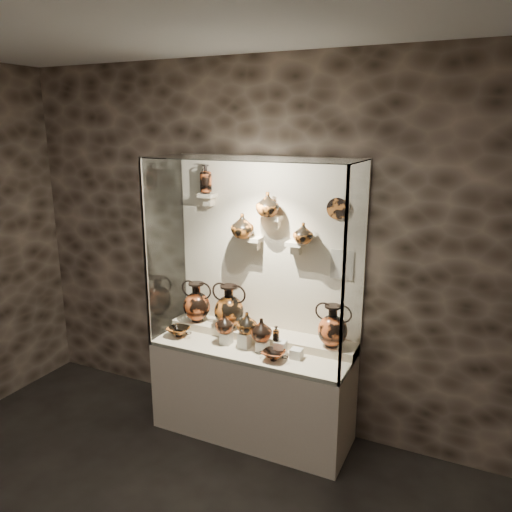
{
  "coord_description": "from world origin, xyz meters",
  "views": [
    {
      "loc": [
        1.7,
        -1.33,
        2.64
      ],
      "look_at": [
        0.02,
        2.22,
        1.61
      ],
      "focal_mm": 35.0,
      "sensor_mm": 36.0,
      "label": 1
    }
  ],
  "objects_px": {
    "kylix_left": "(179,331)",
    "kylix_right": "(274,355)",
    "lekythos_tall": "(206,177)",
    "ovoid_vase_b": "(268,204)",
    "jug_b": "(247,323)",
    "jug_c": "(261,329)",
    "amphora_mid": "(229,306)",
    "ovoid_vase_c": "(303,233)",
    "ovoid_vase_a": "(242,226)",
    "lekythos_small": "(276,333)",
    "amphora_right": "(332,326)",
    "jug_a": "(224,323)",
    "amphora_left": "(197,302)"
  },
  "relations": [
    {
      "from": "kylix_left",
      "to": "kylix_right",
      "type": "distance_m",
      "value": 0.95
    },
    {
      "from": "lekythos_tall",
      "to": "ovoid_vase_b",
      "type": "bearing_deg",
      "value": 0.32
    },
    {
      "from": "jug_b",
      "to": "jug_c",
      "type": "bearing_deg",
      "value": 2.65
    },
    {
      "from": "amphora_mid",
      "to": "ovoid_vase_c",
      "type": "distance_m",
      "value": 0.96
    },
    {
      "from": "kylix_right",
      "to": "ovoid_vase_a",
      "type": "height_order",
      "value": "ovoid_vase_a"
    },
    {
      "from": "jug_b",
      "to": "ovoid_vase_c",
      "type": "height_order",
      "value": "ovoid_vase_c"
    },
    {
      "from": "lekythos_small",
      "to": "ovoid_vase_a",
      "type": "height_order",
      "value": "ovoid_vase_a"
    },
    {
      "from": "kylix_right",
      "to": "ovoid_vase_c",
      "type": "xyz_separation_m",
      "value": [
        0.09,
        0.37,
        0.93
      ]
    },
    {
      "from": "jug_b",
      "to": "ovoid_vase_b",
      "type": "relative_size",
      "value": 0.9
    },
    {
      "from": "amphora_mid",
      "to": "jug_c",
      "type": "relative_size",
      "value": 2.1
    },
    {
      "from": "ovoid_vase_a",
      "to": "ovoid_vase_c",
      "type": "distance_m",
      "value": 0.54
    },
    {
      "from": "jug_b",
      "to": "lekythos_tall",
      "type": "bearing_deg",
      "value": 155.52
    },
    {
      "from": "amphora_right",
      "to": "jug_b",
      "type": "xyz_separation_m",
      "value": [
        -0.68,
        -0.18,
        -0.03
      ]
    },
    {
      "from": "jug_a",
      "to": "lekythos_small",
      "type": "relative_size",
      "value": 1.18
    },
    {
      "from": "amphora_left",
      "to": "lekythos_tall",
      "type": "xyz_separation_m",
      "value": [
        0.07,
        0.09,
        1.12
      ]
    },
    {
      "from": "amphora_mid",
      "to": "ovoid_vase_a",
      "type": "bearing_deg",
      "value": 28.13
    },
    {
      "from": "ovoid_vase_b",
      "to": "ovoid_vase_a",
      "type": "bearing_deg",
      "value": 164.87
    },
    {
      "from": "jug_a",
      "to": "kylix_left",
      "type": "xyz_separation_m",
      "value": [
        -0.44,
        -0.05,
        -0.13
      ]
    },
    {
      "from": "jug_c",
      "to": "kylix_right",
      "type": "xyz_separation_m",
      "value": [
        0.17,
        -0.12,
        -0.14
      ]
    },
    {
      "from": "amphora_left",
      "to": "amphora_mid",
      "type": "distance_m",
      "value": 0.34
    },
    {
      "from": "amphora_right",
      "to": "jug_a",
      "type": "height_order",
      "value": "amphora_right"
    },
    {
      "from": "kylix_right",
      "to": "jug_c",
      "type": "bearing_deg",
      "value": 166.33
    },
    {
      "from": "jug_c",
      "to": "ovoid_vase_a",
      "type": "bearing_deg",
      "value": 151.6
    },
    {
      "from": "kylix_left",
      "to": "lekythos_tall",
      "type": "relative_size",
      "value": 0.89
    },
    {
      "from": "amphora_mid",
      "to": "ovoid_vase_a",
      "type": "distance_m",
      "value": 0.73
    },
    {
      "from": "kylix_right",
      "to": "amphora_left",
      "type": "bearing_deg",
      "value": -175.4
    },
    {
      "from": "jug_c",
      "to": "kylix_right",
      "type": "relative_size",
      "value": 0.81
    },
    {
      "from": "ovoid_vase_c",
      "to": "kylix_right",
      "type": "bearing_deg",
      "value": -94.9
    },
    {
      "from": "amphora_right",
      "to": "ovoid_vase_a",
      "type": "bearing_deg",
      "value": 155.88
    },
    {
      "from": "amphora_left",
      "to": "ovoid_vase_b",
      "type": "xyz_separation_m",
      "value": [
        0.68,
        0.05,
        0.93
      ]
    },
    {
      "from": "ovoid_vase_a",
      "to": "amphora_left",
      "type": "bearing_deg",
      "value": -151.8
    },
    {
      "from": "kylix_left",
      "to": "ovoid_vase_b",
      "type": "xyz_separation_m",
      "value": [
        0.73,
        0.29,
        1.14
      ]
    },
    {
      "from": "jug_c",
      "to": "lekythos_small",
      "type": "relative_size",
      "value": 1.32
    },
    {
      "from": "ovoid_vase_b",
      "to": "lekythos_tall",
      "type": "bearing_deg",
      "value": 160.31
    },
    {
      "from": "amphora_left",
      "to": "amphora_right",
      "type": "xyz_separation_m",
      "value": [
        1.28,
        0.0,
        -0.01
      ]
    },
    {
      "from": "amphora_left",
      "to": "jug_b",
      "type": "xyz_separation_m",
      "value": [
        0.6,
        -0.18,
        -0.03
      ]
    },
    {
      "from": "lekythos_tall",
      "to": "ovoid_vase_c",
      "type": "xyz_separation_m",
      "value": [
        0.91,
        -0.03,
        -0.41
      ]
    },
    {
      "from": "lekythos_tall",
      "to": "jug_a",
      "type": "bearing_deg",
      "value": -37.51
    },
    {
      "from": "kylix_left",
      "to": "ovoid_vase_c",
      "type": "bearing_deg",
      "value": 33.27
    },
    {
      "from": "amphora_right",
      "to": "lekythos_tall",
      "type": "height_order",
      "value": "lekythos_tall"
    },
    {
      "from": "amphora_mid",
      "to": "kylix_left",
      "type": "bearing_deg",
      "value": -150.37
    },
    {
      "from": "amphora_left",
      "to": "lekythos_small",
      "type": "bearing_deg",
      "value": -36.85
    },
    {
      "from": "lekythos_small",
      "to": "kylix_left",
      "type": "xyz_separation_m",
      "value": [
        -0.92,
        -0.03,
        -0.14
      ]
    },
    {
      "from": "lekythos_small",
      "to": "amphora_right",
      "type": "bearing_deg",
      "value": 32.66
    },
    {
      "from": "amphora_right",
      "to": "ovoid_vase_c",
      "type": "distance_m",
      "value": 0.78
    },
    {
      "from": "amphora_mid",
      "to": "kylix_left",
      "type": "relative_size",
      "value": 1.58
    },
    {
      "from": "jug_a",
      "to": "kylix_right",
      "type": "height_order",
      "value": "jug_a"
    },
    {
      "from": "amphora_mid",
      "to": "kylix_right",
      "type": "bearing_deg",
      "value": -28.0
    },
    {
      "from": "amphora_mid",
      "to": "kylix_left",
      "type": "xyz_separation_m",
      "value": [
        -0.39,
        -0.22,
        -0.22
      ]
    },
    {
      "from": "jug_b",
      "to": "lekythos_tall",
      "type": "height_order",
      "value": "lekythos_tall"
    }
  ]
}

